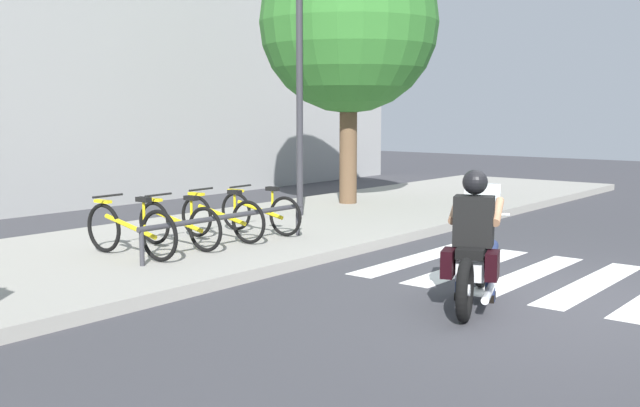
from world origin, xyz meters
The scene contains 15 objects.
ground_plane centered at (0.00, 0.00, 0.00)m, with size 48.00×48.00×0.00m, color #38383D.
sidewalk centered at (0.00, 5.41, 0.07)m, with size 24.00×4.40×0.15m, color gray.
crosswalk_stripe_2 centered at (1.01, 0.00, 0.00)m, with size 2.80×0.40×0.01m, color white.
crosswalk_stripe_3 centered at (1.01, 0.80, 0.00)m, with size 2.80×0.40×0.01m, color white.
crosswalk_stripe_4 centered at (1.01, 1.60, 0.00)m, with size 2.80×0.40×0.01m, color white.
crosswalk_stripe_5 centered at (1.01, 2.40, 0.00)m, with size 2.80×0.40×0.01m, color white.
motorcycle centered at (-0.65, 0.68, 0.46)m, with size 2.04×0.96×1.22m.
rider centered at (-0.72, 0.66, 0.82)m, with size 0.74×0.68×1.44m.
bicycle_0 centered at (-1.86, 4.96, 0.51)m, with size 0.48×1.73×0.80m.
bicycle_1 centered at (-1.06, 4.96, 0.49)m, with size 0.48×1.60×0.74m.
bicycle_2 centered at (-0.25, 4.96, 0.50)m, with size 0.48×1.64×0.75m.
bicycle_3 centered at (0.56, 4.96, 0.49)m, with size 0.48×1.60×0.73m.
bike_rack centered at (-0.65, 4.41, 0.56)m, with size 3.02×0.07×0.49m.
street_lamp centered at (2.51, 5.81, 2.84)m, with size 0.28×0.28×4.75m.
tree_near_rack centered at (4.50, 6.21, 3.76)m, with size 3.58×3.58×5.57m.
Camera 1 is at (-7.72, -2.92, 2.04)m, focal length 41.91 mm.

